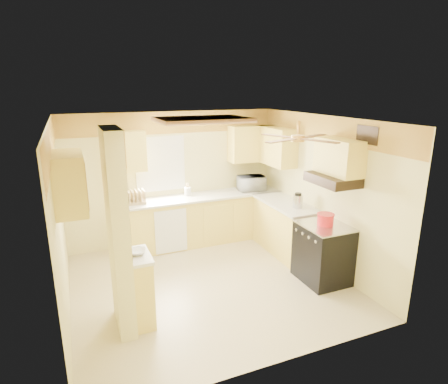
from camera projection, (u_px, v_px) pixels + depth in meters
name	position (u px, v px, depth m)	size (l,w,h in m)	color
floor	(209.00, 284.00, 5.77)	(4.00, 4.00, 0.00)	#CCB98D
ceiling	(208.00, 120.00, 5.09)	(4.00, 4.00, 0.00)	white
wall_back	(174.00, 178.00, 7.12)	(4.00, 4.00, 0.00)	#E4D88B
wall_front	(275.00, 261.00, 3.74)	(4.00, 4.00, 0.00)	#E4D88B
wall_left	(59.00, 226.00, 4.69)	(3.80, 3.80, 0.00)	#E4D88B
wall_right	(322.00, 192.00, 6.17)	(3.80, 3.80, 0.00)	#E4D88B
wallpaper_border	(172.00, 123.00, 6.81)	(4.00, 0.02, 0.40)	#FFC94B
partition_column	(118.00, 234.00, 4.44)	(0.20, 0.70, 2.50)	#E4D88B
partition_ledge	(141.00, 290.00, 4.74)	(0.25, 0.55, 0.90)	#F3D961
ledge_top	(139.00, 256.00, 4.61)	(0.28, 0.58, 0.04)	silver
lower_cabinets_back	(205.00, 219.00, 7.25)	(3.00, 0.60, 0.90)	#F3D961
lower_cabinets_right	(285.00, 228.00, 6.81)	(0.60, 1.40, 0.90)	#F3D961
countertop_back	(204.00, 196.00, 7.12)	(3.04, 0.64, 0.04)	silver
countertop_right	(286.00, 203.00, 6.68)	(0.64, 1.44, 0.04)	silver
dishwasher_panel	(171.00, 231.00, 6.70)	(0.58, 0.02, 0.80)	white
window	(160.00, 164.00, 6.93)	(0.92, 0.02, 1.02)	white
upper_cab_back_left	(128.00, 151.00, 6.48)	(0.60, 0.35, 0.70)	#F3D961
upper_cab_back_right	(251.00, 144.00, 7.37)	(0.90, 0.35, 0.70)	#F3D961
upper_cab_right	(276.00, 146.00, 7.05)	(0.35, 1.00, 0.70)	#F3D961
upper_cab_left_wall	(69.00, 183.00, 4.37)	(0.35, 0.75, 0.70)	#F3D961
upper_cab_over_stove	(339.00, 157.00, 5.43)	(0.35, 0.76, 0.52)	#F3D961
stove	(323.00, 253.00, 5.77)	(0.68, 0.77, 0.92)	black
range_hood	(332.00, 179.00, 5.48)	(0.50, 0.76, 0.14)	black
poster_menu	(124.00, 184.00, 4.32)	(0.02, 0.42, 0.57)	black
poster_nashville	(128.00, 236.00, 4.50)	(0.02, 0.42, 0.57)	black
ceiling_light_panel	(202.00, 120.00, 5.58)	(1.35, 0.95, 0.06)	brown
ceiling_fan	(298.00, 138.00, 4.90)	(1.15, 1.15, 0.26)	gold
vent_grate	(367.00, 135.00, 5.08)	(0.02, 0.40, 0.25)	black
microwave	(251.00, 183.00, 7.42)	(0.52, 0.35, 0.29)	white
bowl	(137.00, 252.00, 4.61)	(0.22, 0.22, 0.05)	white
dutch_oven	(325.00, 219.00, 5.64)	(0.26, 0.26, 0.18)	red
kettle	(298.00, 201.00, 6.36)	(0.17, 0.17, 0.26)	silver
dish_rack	(134.00, 199.00, 6.61)	(0.41, 0.32, 0.23)	tan
utensil_crock	(188.00, 191.00, 7.08)	(0.12, 0.12, 0.24)	white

